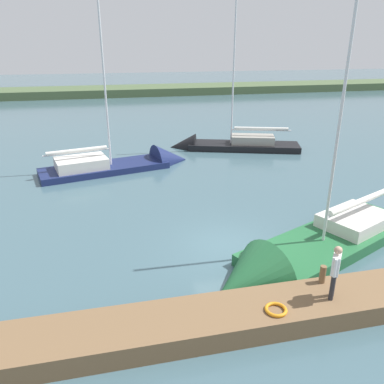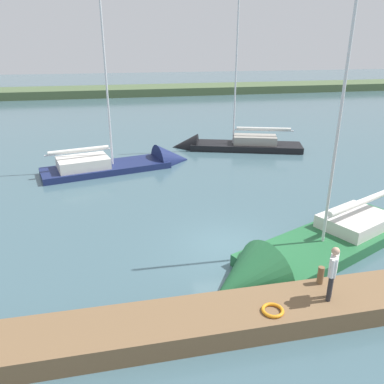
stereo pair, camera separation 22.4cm
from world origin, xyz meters
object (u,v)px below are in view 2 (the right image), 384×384
at_px(sailboat_near_dock, 299,259).
at_px(person_on_dock, 333,269).
at_px(life_ring_buoy, 273,310).
at_px(mooring_post_near, 321,275).
at_px(sailboat_far_right, 227,147).
at_px(sailboat_outer_mooring, 134,165).

bearing_deg(sailboat_near_dock, person_on_dock, 54.45).
bearing_deg(life_ring_buoy, mooring_post_near, -153.77).
xyz_separation_m(mooring_post_near, sailboat_far_right, (-2.69, -19.19, -0.83)).
bearing_deg(life_ring_buoy, sailboat_far_right, -103.23).
distance_m(sailboat_far_right, sailboat_outer_mooring, 8.32).
distance_m(mooring_post_near, life_ring_buoy, 2.31).
relative_size(mooring_post_near, sailboat_outer_mooring, 0.05).
xyz_separation_m(life_ring_buoy, person_on_dock, (-1.92, -0.22, 0.98)).
xyz_separation_m(sailboat_far_right, sailboat_near_dock, (2.19, 16.87, 0.01)).
distance_m(life_ring_buoy, sailboat_outer_mooring, 17.14).
bearing_deg(sailboat_outer_mooring, sailboat_near_dock, -81.75).
distance_m(mooring_post_near, person_on_dock, 1.09).
relative_size(sailboat_far_right, person_on_dock, 7.16).
bearing_deg(person_on_dock, life_ring_buoy, 44.88).
relative_size(sailboat_outer_mooring, person_on_dock, 6.63).
height_order(sailboat_far_right, sailboat_near_dock, sailboat_far_right).
distance_m(life_ring_buoy, person_on_dock, 2.16).
height_order(mooring_post_near, person_on_dock, person_on_dock).
height_order(mooring_post_near, sailboat_outer_mooring, sailboat_outer_mooring).
relative_size(mooring_post_near, sailboat_near_dock, 0.05).
bearing_deg(mooring_post_near, sailboat_outer_mooring, -72.71).
xyz_separation_m(sailboat_far_right, sailboat_outer_mooring, (7.63, 3.32, 0.04)).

